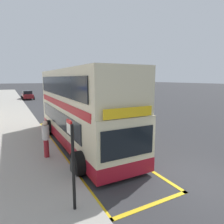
{
  "coord_description": "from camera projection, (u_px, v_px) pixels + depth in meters",
  "views": [
    {
      "loc": [
        -6.18,
        -4.3,
        3.92
      ],
      "look_at": [
        -0.46,
        6.5,
        1.81
      ],
      "focal_mm": 31.59,
      "sensor_mm": 36.0,
      "label": 1
    }
  ],
  "objects": [
    {
      "name": "parked_car_maroon_distant",
      "position": [
        28.0,
        95.0,
        36.74
      ],
      "size": [
        2.09,
        4.2,
        1.62
      ],
      "rotation": [
        0.0,
        0.0,
        -0.0
      ],
      "color": "maroon",
      "rests_on": "ground"
    },
    {
      "name": "bus_stop_sign",
      "position": [
        72.0,
        158.0,
        5.58
      ],
      "size": [
        0.09,
        0.51,
        2.61
      ],
      "color": "black",
      "rests_on": "pavement_near"
    },
    {
      "name": "pedestrian_further_back",
      "position": [
        46.0,
        137.0,
        9.41
      ],
      "size": [
        0.34,
        0.34,
        1.8
      ],
      "color": "maroon",
      "rests_on": "pavement_near"
    },
    {
      "name": "pavement_near",
      "position": [
        3.0,
        102.0,
        31.89
      ],
      "size": [
        6.0,
        76.0,
        0.14
      ],
      "primitive_type": "cube",
      "color": "#A39E93",
      "rests_on": "ground"
    },
    {
      "name": "parked_car_black_far",
      "position": [
        64.0,
        93.0,
        41.89
      ],
      "size": [
        2.09,
        4.2,
        1.62
      ],
      "rotation": [
        0.0,
        0.0,
        3.18
      ],
      "color": "black",
      "rests_on": "ground"
    },
    {
      "name": "double_decker_bus",
      "position": [
        80.0,
        110.0,
        11.7
      ],
      "size": [
        3.25,
        10.69,
        4.4
      ],
      "color": "beige",
      "rests_on": "ground"
    },
    {
      "name": "bus_bay_markings",
      "position": [
        82.0,
        143.0,
        11.95
      ],
      "size": [
        3.08,
        13.43,
        0.01
      ],
      "color": "gold",
      "rests_on": "ground"
    },
    {
      "name": "ground_plane",
      "position": [
        48.0,
        100.0,
        35.13
      ],
      "size": [
        260.0,
        260.0,
        0.0
      ],
      "primitive_type": "plane",
      "color": "#333335"
    }
  ]
}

